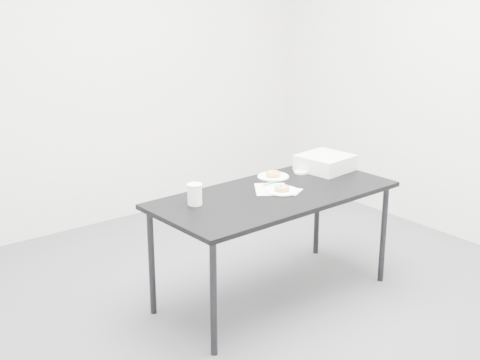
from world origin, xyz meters
TOP-DOWN VIEW (x-y plane):
  - floor at (0.00, 0.00)m, footprint 4.00×4.00m
  - wall_back at (0.00, 2.00)m, footprint 4.00×0.02m
  - wall_right at (2.00, 0.00)m, footprint 0.02×4.00m
  - table at (0.16, 0.06)m, footprint 1.60×0.79m
  - scorecard at (0.18, 0.12)m, footprint 0.31×0.32m
  - logo_patch at (0.26, 0.22)m, footprint 0.06×0.06m
  - pen at (0.24, 0.21)m, footprint 0.12×0.02m
  - napkin at (0.25, 0.03)m, footprint 0.20×0.20m
  - plate_near at (0.21, 0.05)m, footprint 0.21×0.21m
  - donut_near at (0.21, 0.05)m, footprint 0.12×0.12m
  - plate_far at (0.37, 0.32)m, footprint 0.21×0.21m
  - donut_far at (0.37, 0.32)m, footprint 0.10×0.10m
  - coffee_cup at (-0.37, 0.18)m, footprint 0.09×0.09m
  - cup_lid at (0.58, 0.27)m, footprint 0.10×0.10m
  - bakery_box at (0.77, 0.22)m, footprint 0.36×0.36m

SIDE VIEW (x-z plane):
  - floor at x=0.00m, z-range 0.00..0.00m
  - table at x=0.16m, z-range 0.31..1.02m
  - scorecard at x=0.18m, z-range 0.72..0.72m
  - napkin at x=0.25m, z-range 0.72..0.72m
  - plate_far at x=0.37m, z-range 0.72..0.72m
  - logo_patch at x=0.26m, z-range 0.72..0.72m
  - plate_near at x=0.21m, z-range 0.72..0.73m
  - pen at x=0.24m, z-range 0.72..0.73m
  - cup_lid at x=0.58m, z-range 0.72..0.73m
  - donut_far at x=0.37m, z-range 0.72..0.76m
  - donut_near at x=0.21m, z-range 0.73..0.76m
  - bakery_box at x=0.77m, z-range 0.72..0.83m
  - coffee_cup at x=-0.37m, z-range 0.72..0.85m
  - wall_back at x=0.00m, z-range 0.00..2.70m
  - wall_right at x=2.00m, z-range 0.00..2.70m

